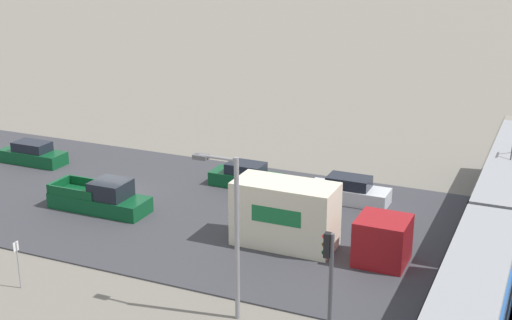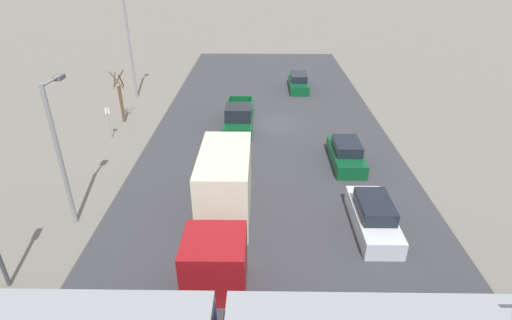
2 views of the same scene
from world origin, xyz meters
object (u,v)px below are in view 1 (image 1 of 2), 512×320
Objects in this scene: light_rail_tram at (491,242)px; box_truck at (308,220)px; sedan_car_0 at (349,191)px; pickup_truck at (101,198)px; traffic_light_pole at (329,277)px; street_lamp_mid_block at (232,226)px; no_parking_sign at (18,260)px; sedan_car_1 at (33,154)px; sedan_car_2 at (246,177)px.

box_truck is at bearing -85.60° from light_rail_tram.
light_rail_tram reaches higher than sedan_car_0.
pickup_truck is 18.47m from traffic_light_pole.
street_lamp_mid_block is (7.46, 11.88, 3.33)m from pickup_truck.
no_parking_sign is (16.07, -10.41, 0.66)m from sedan_car_0.
light_rail_tram reaches higher than box_truck.
street_lamp_mid_block reaches higher than traffic_light_pole.
box_truck reaches higher than sedan_car_1.
sedan_car_1 is (-5.29, -21.84, -0.91)m from box_truck.
pickup_truck reaches higher than sedan_car_1.
traffic_light_pole is (13.59, 25.64, 2.52)m from sedan_car_1.
sedan_car_0 is 14.88m from street_lamp_mid_block.
light_rail_tram reaches higher than pickup_truck.
light_rail_tram is 7.28× the size of sedan_car_2.
no_parking_sign is (9.65, -19.07, -0.37)m from light_rail_tram.
pickup_truck is 1.23× the size of sedan_car_0.
street_lamp_mid_block reaches higher than sedan_car_1.
pickup_truck is at bearing -60.69° from sedan_car_0.
no_parking_sign is (1.60, -9.81, -2.73)m from street_lamp_mid_block.
light_rail_tram reaches higher than sedan_car_2.
sedan_car_0 is at bearing 94.72° from sedan_car_1.
sedan_car_0 is (-7.09, -0.00, -0.90)m from box_truck.
street_lamp_mid_block is at bearing -101.81° from traffic_light_pole.
pickup_truck is 9.10m from sedan_car_2.
traffic_light_pole is (8.38, 16.28, 2.45)m from pickup_truck.
box_truck reaches higher than no_parking_sign.
street_lamp_mid_block reaches higher than sedan_car_0.
traffic_light_pole is (8.30, 3.80, 1.61)m from box_truck.
sedan_car_2 is 0.89× the size of traffic_light_pole.
sedan_car_0 is 0.96× the size of traffic_light_pole.
light_rail_tram is 16.59m from sedan_car_2.
no_parking_sign is (0.68, -14.21, -1.85)m from traffic_light_pole.
light_rail_tram is 12.50m from street_lamp_mid_block.
sedan_car_2 is (0.04, -6.62, -0.02)m from sedan_car_0.
pickup_truck is at bearing -122.14° from street_lamp_mid_block.
pickup_truck is 14.42m from street_lamp_mid_block.
traffic_light_pole is at bearing -145.83° from sedan_car_2.
traffic_light_pole is 2.19× the size of no_parking_sign.
sedan_car_0 is 16.05m from traffic_light_pole.
sedan_car_1 is at bearing -141.30° from no_parking_sign.
sedan_car_2 is at bearing -145.83° from traffic_light_pole.
sedan_car_0 is (-6.42, -8.66, -1.03)m from light_rail_tram.
street_lamp_mid_block reaches higher than light_rail_tram.
sedan_car_1 is 2.07× the size of no_parking_sign.
no_parking_sign is (16.03, -3.79, 0.68)m from sedan_car_2.
pickup_truck is 1.26× the size of sedan_car_1.
sedan_car_2 is (-1.76, 15.22, -0.00)m from sedan_car_1.
no_parking_sign is at bearing -63.16° from light_rail_tram.
street_lamp_mid_block is at bearing 99.27° from no_parking_sign.
sedan_car_0 is at bearing -179.99° from box_truck.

